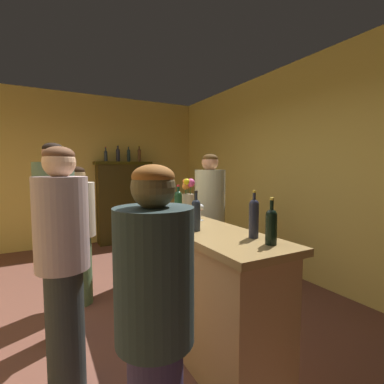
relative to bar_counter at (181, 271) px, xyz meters
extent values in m
plane|color=brown|center=(-0.70, 0.08, -0.52)|extent=(8.88, 8.88, 0.00)
cube|color=#D2B155|center=(-0.70, 3.56, 0.96)|extent=(5.38, 0.12, 2.94)
cube|color=#CEB455|center=(1.99, 0.08, 0.96)|extent=(0.12, 6.95, 2.94)
cube|color=#A07A4F|center=(0.00, 0.00, -0.03)|extent=(0.48, 2.41, 0.97)
cube|color=olive|center=(0.00, 0.00, 0.48)|extent=(0.55, 2.51, 0.05)
cube|color=#30270D|center=(0.32, 3.28, 0.30)|extent=(1.03, 0.32, 1.64)
cube|color=#322C07|center=(0.32, 3.28, 1.09)|extent=(1.11, 0.38, 0.06)
cylinder|color=#212936|center=(-0.11, -0.49, 0.61)|extent=(0.07, 0.07, 0.21)
sphere|color=#212936|center=(-0.11, -0.49, 0.72)|extent=(0.07, 0.07, 0.07)
cylinder|color=#212936|center=(-0.11, -0.49, 0.76)|extent=(0.02, 0.02, 0.08)
cylinder|color=black|center=(-0.11, -0.49, 0.81)|extent=(0.03, 0.03, 0.02)
cylinder|color=#222436|center=(0.13, -0.87, 0.62)|extent=(0.07, 0.07, 0.24)
sphere|color=#222436|center=(0.13, -0.87, 0.74)|extent=(0.07, 0.07, 0.07)
cylinder|color=#222436|center=(0.13, -0.87, 0.78)|extent=(0.02, 0.02, 0.08)
cylinder|color=gold|center=(0.13, -0.87, 0.83)|extent=(0.02, 0.02, 0.02)
cylinder|color=black|center=(0.11, -1.06, 0.60)|extent=(0.07, 0.07, 0.19)
sphere|color=black|center=(0.11, -1.06, 0.70)|extent=(0.07, 0.07, 0.07)
cylinder|color=black|center=(0.11, -1.06, 0.74)|extent=(0.02, 0.02, 0.09)
cylinder|color=gold|center=(0.11, -1.06, 0.80)|extent=(0.03, 0.03, 0.02)
cylinder|color=#15351C|center=(0.04, 0.13, 0.62)|extent=(0.08, 0.08, 0.22)
sphere|color=#15351C|center=(0.04, 0.13, 0.73)|extent=(0.08, 0.08, 0.08)
cylinder|color=#15351C|center=(0.04, 0.13, 0.77)|extent=(0.03, 0.03, 0.08)
cylinder|color=red|center=(0.04, 0.13, 0.82)|extent=(0.03, 0.03, 0.02)
cylinder|color=white|center=(0.08, 0.56, 0.51)|extent=(0.06, 0.06, 0.00)
cylinder|color=white|center=(0.08, 0.56, 0.54)|extent=(0.01, 0.01, 0.07)
ellipsoid|color=white|center=(0.08, 0.56, 0.61)|extent=(0.07, 0.07, 0.07)
cylinder|color=white|center=(0.17, 0.88, 0.51)|extent=(0.07, 0.07, 0.00)
cylinder|color=white|center=(0.17, 0.88, 0.55)|extent=(0.01, 0.01, 0.08)
ellipsoid|color=white|center=(0.17, 0.88, 0.62)|extent=(0.07, 0.07, 0.07)
ellipsoid|color=maroon|center=(0.17, 0.88, 0.60)|extent=(0.06, 0.06, 0.03)
cylinder|color=white|center=(-0.13, 0.45, 0.51)|extent=(0.06, 0.06, 0.00)
cylinder|color=white|center=(-0.13, 0.45, 0.54)|extent=(0.01, 0.01, 0.06)
ellipsoid|color=white|center=(-0.13, 0.45, 0.60)|extent=(0.08, 0.08, 0.06)
ellipsoid|color=maroon|center=(-0.13, 0.45, 0.59)|extent=(0.06, 0.06, 0.02)
cylinder|color=white|center=(0.14, -0.14, 0.51)|extent=(0.06, 0.06, 0.00)
cylinder|color=white|center=(0.14, -0.14, 0.56)|extent=(0.01, 0.01, 0.09)
ellipsoid|color=white|center=(0.14, -0.14, 0.63)|extent=(0.06, 0.06, 0.06)
ellipsoid|color=maroon|center=(0.14, -0.14, 0.61)|extent=(0.05, 0.05, 0.02)
cylinder|color=tan|center=(0.18, 0.21, 0.62)|extent=(0.12, 0.12, 0.22)
cylinder|color=#38602D|center=(0.21, 0.21, 0.75)|extent=(0.01, 0.01, 0.22)
sphere|color=#C64134|center=(0.21, 0.21, 0.85)|extent=(0.04, 0.04, 0.04)
cylinder|color=#38602D|center=(0.21, 0.25, 0.73)|extent=(0.01, 0.01, 0.18)
sphere|color=red|center=(0.21, 0.25, 0.81)|extent=(0.07, 0.07, 0.07)
cylinder|color=#38602D|center=(0.16, 0.23, 0.74)|extent=(0.01, 0.01, 0.22)
sphere|color=orange|center=(0.16, 0.23, 0.85)|extent=(0.06, 0.06, 0.06)
cylinder|color=#38602D|center=(0.16, 0.20, 0.72)|extent=(0.01, 0.01, 0.17)
sphere|color=orange|center=(0.16, 0.20, 0.81)|extent=(0.08, 0.08, 0.08)
cylinder|color=#38602D|center=(0.15, 0.18, 0.75)|extent=(0.01, 0.01, 0.22)
sphere|color=yellow|center=(0.15, 0.18, 0.85)|extent=(0.06, 0.06, 0.06)
cylinder|color=#38602D|center=(0.20, 0.17, 0.74)|extent=(0.01, 0.01, 0.20)
sphere|color=#D23E78|center=(0.20, 0.17, 0.84)|extent=(0.09, 0.09, 0.09)
cylinder|color=white|center=(-0.07, -0.07, 0.51)|extent=(0.20, 0.20, 0.01)
cylinder|color=#222C3D|center=(-0.01, 3.28, 1.21)|extent=(0.06, 0.06, 0.18)
sphere|color=#222C3D|center=(-0.01, 3.28, 1.30)|extent=(0.06, 0.06, 0.06)
cylinder|color=#222C3D|center=(-0.01, 3.28, 1.35)|extent=(0.02, 0.02, 0.09)
cylinder|color=#AE1A2B|center=(-0.01, 3.28, 1.40)|extent=(0.03, 0.03, 0.02)
cylinder|color=#242437|center=(0.22, 3.28, 1.23)|extent=(0.08, 0.08, 0.22)
sphere|color=#242437|center=(0.22, 3.28, 1.35)|extent=(0.08, 0.08, 0.08)
cylinder|color=#242437|center=(0.22, 3.28, 1.39)|extent=(0.03, 0.03, 0.09)
cylinder|color=gold|center=(0.22, 3.28, 1.45)|extent=(0.03, 0.03, 0.02)
cylinder|color=#1D2E33|center=(0.44, 3.28, 1.23)|extent=(0.07, 0.07, 0.22)
sphere|color=#1D2E33|center=(0.44, 3.28, 1.34)|extent=(0.07, 0.07, 0.07)
cylinder|color=#1D2E33|center=(0.44, 3.28, 1.38)|extent=(0.02, 0.02, 0.08)
cylinder|color=gold|center=(0.44, 3.28, 1.43)|extent=(0.03, 0.03, 0.02)
cylinder|color=#4E301D|center=(0.66, 3.28, 1.24)|extent=(0.07, 0.07, 0.23)
sphere|color=#4E301D|center=(0.66, 3.28, 1.35)|extent=(0.07, 0.07, 0.07)
cylinder|color=#4E301D|center=(0.66, 3.28, 1.40)|extent=(0.03, 0.03, 0.09)
cylinder|color=gold|center=(0.66, 3.28, 1.45)|extent=(0.03, 0.03, 0.02)
cylinder|color=#233231|center=(-0.75, -1.27, 0.54)|extent=(0.34, 0.34, 0.58)
sphere|color=brown|center=(-0.75, -1.27, 0.91)|extent=(0.19, 0.19, 0.19)
ellipsoid|color=#955723|center=(-0.75, -1.27, 0.95)|extent=(0.18, 0.18, 0.10)
cylinder|color=#242A2A|center=(-1.05, -0.37, -0.09)|extent=(0.24, 0.24, 0.85)
cylinder|color=#A1898A|center=(-1.05, -0.37, 0.63)|extent=(0.34, 0.34, 0.61)
sphere|color=#E2AC83|center=(-1.05, -0.37, 1.03)|extent=(0.20, 0.20, 0.20)
ellipsoid|color=brown|center=(-1.05, -0.37, 1.07)|extent=(0.19, 0.19, 0.11)
cylinder|color=#4D6C44|center=(-0.81, 0.90, -0.13)|extent=(0.26, 0.26, 0.77)
cylinder|color=#B6AA95|center=(-0.81, 0.90, 0.54)|extent=(0.36, 0.36, 0.59)
sphere|color=olive|center=(-0.81, 0.90, 0.92)|extent=(0.18, 0.18, 0.18)
ellipsoid|color=black|center=(-0.81, 0.90, 0.96)|extent=(0.17, 0.17, 0.10)
cylinder|color=#2D2B2D|center=(-1.06, 0.26, -0.08)|extent=(0.23, 0.23, 0.88)
cylinder|color=#49624B|center=(-1.06, 0.26, 0.70)|extent=(0.32, 0.32, 0.68)
sphere|color=#925C42|center=(-1.06, 0.26, 1.12)|extent=(0.17, 0.17, 0.17)
ellipsoid|color=black|center=(-1.06, 0.26, 1.15)|extent=(0.16, 0.16, 0.09)
cylinder|color=brown|center=(0.71, 0.63, -0.10)|extent=(0.28, 0.28, 0.83)
cylinder|color=#ADAF90|center=(0.71, 0.63, 0.64)|extent=(0.38, 0.38, 0.65)
sphere|color=tan|center=(0.71, 0.63, 1.06)|extent=(0.21, 0.21, 0.21)
ellipsoid|color=#4C3214|center=(0.71, 0.63, 1.11)|extent=(0.20, 0.20, 0.11)
camera|label=1|loc=(-1.16, -2.35, 0.99)|focal=26.22mm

